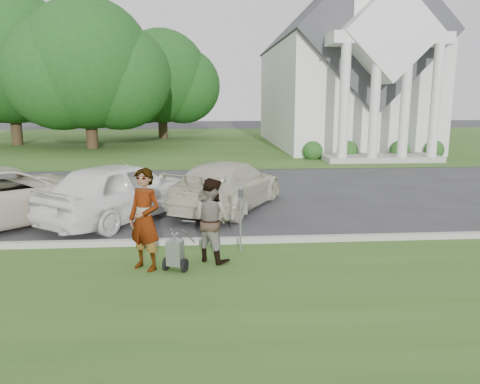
{
  "coord_description": "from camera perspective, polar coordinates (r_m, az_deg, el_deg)",
  "views": [
    {
      "loc": [
        -0.46,
        -9.9,
        3.35
      ],
      "look_at": [
        0.27,
        0.0,
        1.34
      ],
      "focal_mm": 35.0,
      "sensor_mm": 36.0,
      "label": 1
    }
  ],
  "objects": [
    {
      "name": "church_lawn",
      "position": [
        37.05,
        -3.52,
        6.21
      ],
      "size": [
        80.0,
        30.0,
        0.01
      ],
      "primitive_type": "cube",
      "color": "#2D551D",
      "rests_on": "ground"
    },
    {
      "name": "parking_meter_near",
      "position": [
        10.19,
        0.06,
        -2.45
      ],
      "size": [
        0.1,
        0.09,
        1.44
      ],
      "color": "gray",
      "rests_on": "ground"
    },
    {
      "name": "grass_strip",
      "position": [
        7.68,
        -0.37,
        -14.39
      ],
      "size": [
        80.0,
        7.0,
        0.01
      ],
      "primitive_type": "cube",
      "color": "#2D551D",
      "rests_on": "ground"
    },
    {
      "name": "tree_left",
      "position": [
        32.82,
        -18.08,
        13.94
      ],
      "size": [
        10.63,
        8.4,
        9.71
      ],
      "color": "#332316",
      "rests_on": "ground"
    },
    {
      "name": "car_b",
      "position": [
        13.32,
        -14.2,
        0.17
      ],
      "size": [
        4.46,
        5.11,
        1.66
      ],
      "primitive_type": "imported",
      "rotation": [
        0.0,
        0.0,
        2.51
      ],
      "color": "white",
      "rests_on": "ground"
    },
    {
      "name": "tree_back",
      "position": [
        40.07,
        -9.57,
        13.22
      ],
      "size": [
        9.61,
        7.6,
        8.89
      ],
      "color": "#332316",
      "rests_on": "ground"
    },
    {
      "name": "person_right",
      "position": [
        9.64,
        -3.51,
        -3.49
      ],
      "size": [
        1.07,
        1.04,
        1.74
      ],
      "primitive_type": "imported",
      "rotation": [
        0.0,
        0.0,
        2.48
      ],
      "color": "#999999",
      "rests_on": "ground"
    },
    {
      "name": "striping_cart",
      "position": [
        9.3,
        -7.88,
        -7.45
      ],
      "size": [
        0.65,
        0.97,
        0.84
      ],
      "rotation": [
        0.0,
        0.0,
        -0.34
      ],
      "color": "black",
      "rests_on": "ground"
    },
    {
      "name": "tree_far",
      "position": [
        37.5,
        -26.22,
        13.86
      ],
      "size": [
        11.64,
        9.2,
        10.73
      ],
      "color": "#332316",
      "rests_on": "ground"
    },
    {
      "name": "ground",
      "position": [
        10.46,
        -1.49,
        -7.26
      ],
      "size": [
        120.0,
        120.0,
        0.0
      ],
      "primitive_type": "plane",
      "color": "#333335",
      "rests_on": "ground"
    },
    {
      "name": "curb",
      "position": [
        10.96,
        -1.63,
        -5.97
      ],
      "size": [
        80.0,
        0.18,
        0.15
      ],
      "primitive_type": "cube",
      "color": "#9E9E93",
      "rests_on": "ground"
    },
    {
      "name": "person_left",
      "position": [
        9.3,
        -11.54,
        -3.4
      ],
      "size": [
        0.88,
        0.81,
        2.01
      ],
      "primitive_type": "imported",
      "rotation": [
        0.0,
        0.0,
        -0.61
      ],
      "color": "#999999",
      "rests_on": "ground"
    },
    {
      "name": "church",
      "position": [
        34.44,
        12.18,
        15.47
      ],
      "size": [
        9.19,
        19.0,
        24.1
      ],
      "color": "white",
      "rests_on": "ground"
    },
    {
      "name": "car_a",
      "position": [
        13.94,
        -26.6,
        -0.38
      ],
      "size": [
        5.94,
        5.82,
        1.58
      ],
      "primitive_type": "imported",
      "rotation": [
        0.0,
        0.0,
        2.33
      ],
      "color": "beige",
      "rests_on": "ground"
    },
    {
      "name": "car_c",
      "position": [
        14.25,
        -1.44,
        0.86
      ],
      "size": [
        4.08,
        5.49,
        1.48
      ],
      "primitive_type": "imported",
      "rotation": [
        0.0,
        0.0,
        2.69
      ],
      "color": "beige",
      "rests_on": "ground"
    }
  ]
}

